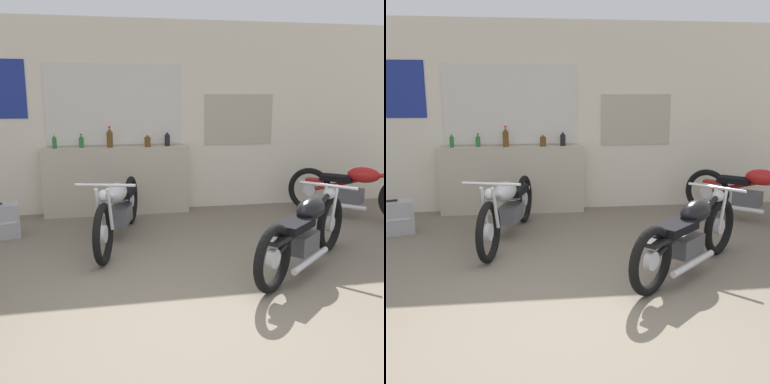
% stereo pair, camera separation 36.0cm
% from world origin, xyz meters
% --- Properties ---
extents(ground_plane, '(24.00, 24.00, 0.00)m').
position_xyz_m(ground_plane, '(0.00, 0.00, 0.00)').
color(ground_plane, '#706656').
extents(wall_back, '(10.00, 0.07, 2.80)m').
position_xyz_m(wall_back, '(-0.01, 3.72, 1.41)').
color(wall_back, beige).
rests_on(wall_back, ground_plane).
extents(sill_counter, '(2.11, 0.28, 0.99)m').
position_xyz_m(sill_counter, '(-0.41, 3.55, 0.50)').
color(sill_counter, '#B7AD99').
rests_on(sill_counter, ground_plane).
extents(bottle_leftmost, '(0.06, 0.06, 0.21)m').
position_xyz_m(bottle_leftmost, '(-1.26, 3.53, 1.08)').
color(bottle_leftmost, '#23662D').
rests_on(bottle_leftmost, sill_counter).
extents(bottle_left_center, '(0.07, 0.07, 0.19)m').
position_xyz_m(bottle_left_center, '(-0.89, 3.57, 1.08)').
color(bottle_left_center, '#23662D').
rests_on(bottle_left_center, sill_counter).
extents(bottle_center, '(0.09, 0.09, 0.30)m').
position_xyz_m(bottle_center, '(-0.49, 3.52, 1.13)').
color(bottle_center, '#5B3814').
rests_on(bottle_center, sill_counter).
extents(bottle_right_center, '(0.09, 0.09, 0.19)m').
position_xyz_m(bottle_right_center, '(0.05, 3.51, 1.07)').
color(bottle_right_center, '#5B3814').
rests_on(bottle_right_center, sill_counter).
extents(bottle_rightmost, '(0.08, 0.08, 0.23)m').
position_xyz_m(bottle_rightmost, '(0.35, 3.55, 1.09)').
color(bottle_rightmost, black).
rests_on(bottle_rightmost, sill_counter).
extents(motorcycle_black, '(1.56, 1.40, 0.79)m').
position_xyz_m(motorcycle_black, '(1.38, 0.98, 0.39)').
color(motorcycle_black, black).
rests_on(motorcycle_black, ground_plane).
extents(motorcycle_silver, '(0.77, 2.13, 0.83)m').
position_xyz_m(motorcycle_silver, '(-0.43, 2.24, 0.41)').
color(motorcycle_silver, black).
rests_on(motorcycle_silver, ground_plane).
extents(motorcycle_red, '(1.50, 1.42, 0.84)m').
position_xyz_m(motorcycle_red, '(2.92, 2.67, 0.41)').
color(motorcycle_red, black).
rests_on(motorcycle_red, ground_plane).
extents(hard_case_silver, '(0.60, 0.36, 0.45)m').
position_xyz_m(hard_case_silver, '(-1.92, 2.61, 0.21)').
color(hard_case_silver, '#9E9EA3').
rests_on(hard_case_silver, ground_plane).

